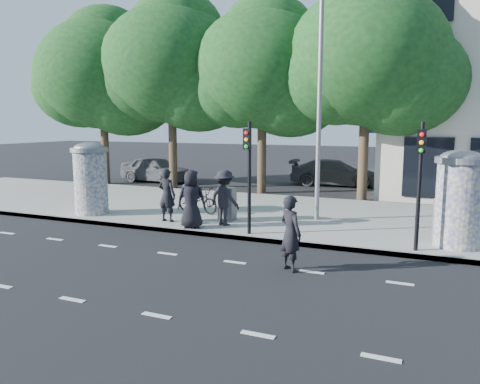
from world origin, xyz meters
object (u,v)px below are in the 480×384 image
at_px(ad_column_right, 459,197).
at_px(traffic_pole_near, 249,166).
at_px(ped_d, 225,198).
at_px(cabinet_right, 446,221).
at_px(street_lamp, 319,84).
at_px(ped_c, 191,196).
at_px(ad_column_left, 91,177).
at_px(ped_b, 167,195).
at_px(man_road, 291,233).
at_px(cabinet_left, 227,204).
at_px(car_left, 156,169).
at_px(traffic_pole_far, 420,173).
at_px(bicycle, 197,200).
at_px(car_right, 335,173).
at_px(ped_a, 191,199).

relative_size(ad_column_right, traffic_pole_near, 0.78).
height_order(ped_d, cabinet_right, ped_d).
distance_m(street_lamp, ped_c, 5.72).
bearing_deg(street_lamp, ped_c, -152.08).
bearing_deg(ad_column_left, ped_b, -1.73).
bearing_deg(man_road, street_lamp, -49.00).
bearing_deg(ped_d, traffic_pole_near, 163.94).
relative_size(cabinet_left, car_left, 0.25).
height_order(traffic_pole_far, ped_c, traffic_pole_far).
distance_m(man_road, cabinet_left, 5.41).
relative_size(ad_column_left, street_lamp, 0.33).
xyz_separation_m(street_lamp, bicycle, (-4.43, -0.47, -4.16)).
bearing_deg(ped_c, traffic_pole_far, 177.81).
distance_m(ad_column_right, cabinet_left, 7.34).
distance_m(traffic_pole_far, ped_d, 6.18).
distance_m(traffic_pole_near, cabinet_right, 5.83).
relative_size(ped_c, cabinet_left, 1.58).
bearing_deg(ped_d, car_right, -75.77).
height_order(traffic_pole_near, ped_c, traffic_pole_near).
bearing_deg(cabinet_left, ad_column_left, -166.62).
height_order(traffic_pole_near, cabinet_left, traffic_pole_near).
xyz_separation_m(ad_column_right, ped_d, (-7.01, -0.05, -0.47)).
bearing_deg(street_lamp, ad_column_left, -165.06).
bearing_deg(ped_b, cabinet_right, -171.99).
bearing_deg(street_lamp, ped_a, -140.73).
distance_m(traffic_pole_far, bicycle, 8.33).
xyz_separation_m(ped_b, bicycle, (0.23, 1.76, -0.43)).
bearing_deg(ad_column_left, ad_column_right, 0.92).
bearing_deg(street_lamp, ped_b, -154.38).
height_order(traffic_pole_far, man_road, traffic_pole_far).
xyz_separation_m(ad_column_left, street_lamp, (8.00, 2.13, 3.26)).
bearing_deg(street_lamp, car_right, 98.21).
distance_m(man_road, cabinet_right, 5.04).
relative_size(ped_c, ped_d, 0.98).
relative_size(ad_column_left, cabinet_left, 2.33).
bearing_deg(ped_b, ped_d, -168.92).
distance_m(ped_d, car_left, 13.16).
height_order(ped_d, bicycle, ped_d).
bearing_deg(ad_column_right, bicycle, 170.61).
bearing_deg(cabinet_right, ped_c, -157.50).
xyz_separation_m(traffic_pole_far, ped_c, (-7.23, 0.81, -1.18)).
height_order(ad_column_right, street_lamp, street_lamp).
xyz_separation_m(ped_b, ped_d, (2.05, 0.25, 0.01)).
height_order(ped_b, car_right, ped_b).
xyz_separation_m(street_lamp, cabinet_right, (4.12, -1.62, -4.01)).
bearing_deg(man_road, ped_d, -11.58).
bearing_deg(traffic_pole_near, man_road, -49.78).
relative_size(ad_column_right, street_lamp, 0.33).
relative_size(ad_column_right, cabinet_right, 2.09).
bearing_deg(ped_c, man_road, 148.25).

